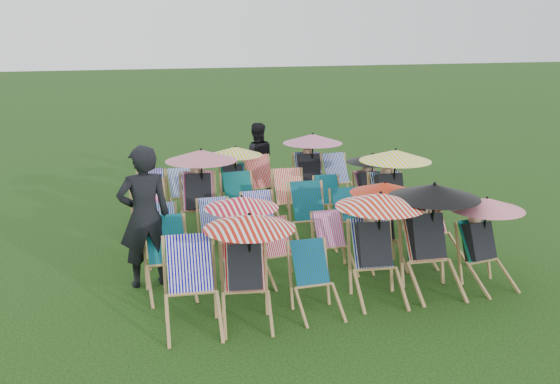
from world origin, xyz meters
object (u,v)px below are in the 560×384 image
object	(u,v)px
deckchair_0	(192,288)
person_left	(145,217)
deckchair_5	(486,241)
person_rear	(257,159)
deckchair_29	(341,179)

from	to	relation	value
deckchair_0	person_left	size ratio (longest dim) A/B	0.52
deckchair_5	person_rear	xyz separation A→B (m)	(-1.66, 5.61, 0.14)
deckchair_0	person_rear	xyz separation A→B (m)	(2.39, 5.67, 0.27)
deckchair_5	person_left	distance (m)	4.64
deckchair_5	deckchair_29	distance (m)	4.59
deckchair_29	person_rear	distance (m)	1.83
deckchair_5	person_left	bearing A→B (deg)	155.58
deckchair_0	deckchair_5	xyz separation A→B (m)	(4.05, 0.07, 0.13)
person_left	deckchair_29	bearing A→B (deg)	-148.04
person_left	person_rear	distance (m)	5.01
deckchair_29	person_left	world-z (taller)	person_left
person_left	deckchair_0	bearing A→B (deg)	98.88
deckchair_5	person_rear	world-z (taller)	person_rear
deckchair_29	person_left	xyz separation A→B (m)	(-4.23, -3.17, 0.51)
person_left	person_rear	bearing A→B (deg)	-128.13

